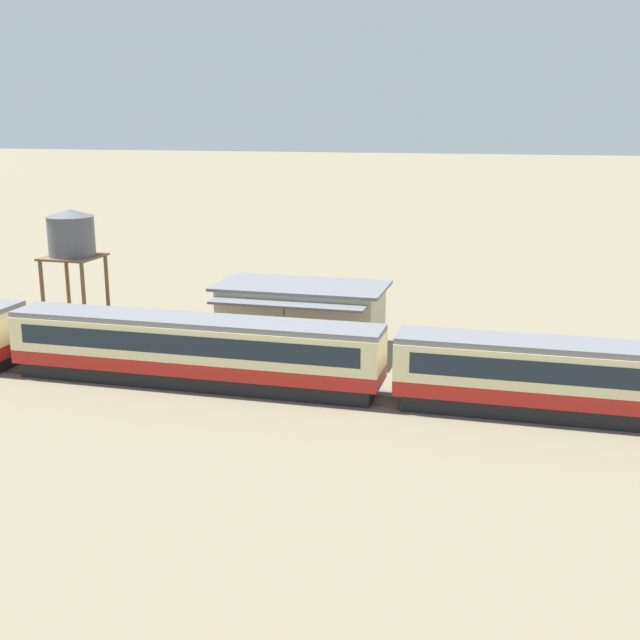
# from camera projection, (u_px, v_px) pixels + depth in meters

# --- Properties ---
(passenger_train) EXTENTS (112.37, 3.12, 3.97)m
(passenger_train) POSITION_uv_depth(u_px,v_px,m) (198.00, 348.00, 45.45)
(passenger_train) COLOR #AD1E19
(passenger_train) RESTS_ON ground_plane
(railway_track) EXTENTS (163.89, 3.60, 0.04)m
(railway_track) POSITION_uv_depth(u_px,v_px,m) (289.00, 393.00, 44.67)
(railway_track) COLOR #665B51
(railway_track) RESTS_ON ground_plane
(station_building) EXTENTS (11.23, 7.14, 4.18)m
(station_building) POSITION_uv_depth(u_px,v_px,m) (302.00, 315.00, 53.46)
(station_building) COLOR beige
(station_building) RESTS_ON ground_plane
(water_tower) EXTENTS (3.76, 3.76, 8.63)m
(water_tower) POSITION_uv_depth(u_px,v_px,m) (71.00, 236.00, 56.81)
(water_tower) COLOR brown
(water_tower) RESTS_ON ground_plane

